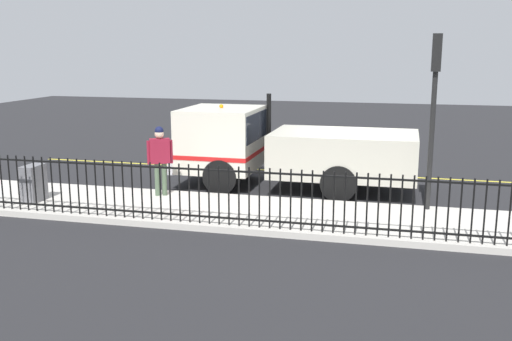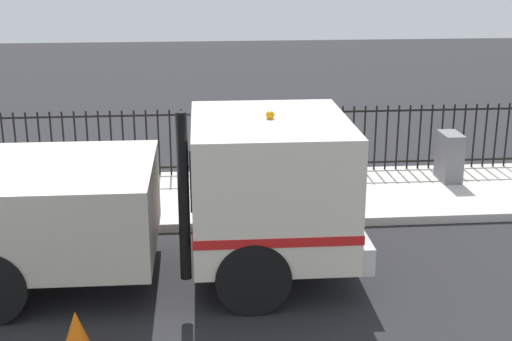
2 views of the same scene
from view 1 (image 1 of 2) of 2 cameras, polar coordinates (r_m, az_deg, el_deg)
The scene contains 9 objects.
ground_plane at distance 16.86m, azimuth 9.67°, elevation -1.82°, with size 54.56×54.56×0.00m, color #232326.
sidewalk_slab at distance 13.62m, azimuth 8.57°, elevation -4.77°, with size 2.87×24.80×0.14m, color beige.
lane_marking at distance 18.82m, azimuth 10.15°, elevation -0.41°, with size 0.12×22.32×0.01m, color yellow.
work_truck at distance 16.64m, azimuth 1.98°, elevation 2.52°, with size 2.56×6.76×2.60m.
worker_standing at distance 15.35m, azimuth -9.34°, elevation 1.65°, with size 0.44×0.60×1.82m.
iron_fence at distance 12.22m, azimuth 8.11°, elevation -3.10°, with size 0.04×21.12×1.32m.
traffic_light_near at distance 14.22m, azimuth 17.00°, elevation 7.81°, with size 0.30×0.21×4.12m.
utility_cabinet at distance 15.71m, azimuth -20.83°, elevation -1.17°, with size 0.65×0.36×0.93m, color slate.
traffic_cone at distance 18.67m, azimuth 5.54°, elevation 0.55°, with size 0.41×0.41×0.59m, color orange.
Camera 1 is at (16.36, 1.15, 3.94)m, focal length 41.07 mm.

